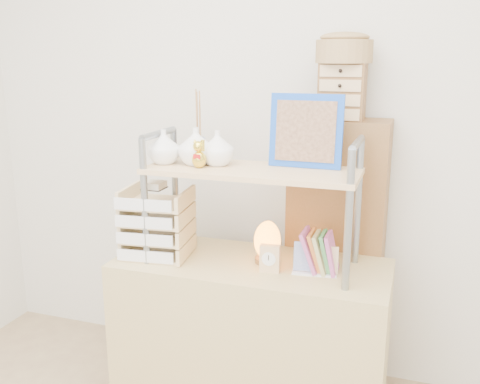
# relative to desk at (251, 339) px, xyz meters

# --- Properties ---
(room_shell) EXTENTS (3.42, 3.41, 2.61)m
(room_shell) POSITION_rel_desk_xyz_m (0.00, -0.81, 1.32)
(room_shell) COLOR silver
(room_shell) RESTS_ON ground
(desk) EXTENTS (1.20, 0.50, 0.75)m
(desk) POSITION_rel_desk_xyz_m (0.00, 0.00, 0.00)
(desk) COLOR tan
(desk) RESTS_ON ground
(cabinet) EXTENTS (0.45, 0.25, 1.35)m
(cabinet) POSITION_rel_desk_xyz_m (0.31, 0.37, 0.30)
(cabinet) COLOR brown
(cabinet) RESTS_ON ground
(hutch) EXTENTS (0.92, 0.34, 0.73)m
(hutch) POSITION_rel_desk_xyz_m (-0.08, 0.01, 0.81)
(hutch) COLOR gray
(hutch) RESTS_ON desk
(letter_tray) EXTENTS (0.31, 0.29, 0.34)m
(letter_tray) POSITION_rel_desk_xyz_m (-0.43, -0.05, 0.51)
(letter_tray) COLOR #D6AF80
(letter_tray) RESTS_ON desk
(salt_lamp) EXTENTS (0.12, 0.12, 0.19)m
(salt_lamp) POSITION_rel_desk_xyz_m (0.07, 0.02, 0.47)
(salt_lamp) COLOR brown
(salt_lamp) RESTS_ON desk
(desk_clock) EXTENTS (0.09, 0.04, 0.12)m
(desk_clock) POSITION_rel_desk_xyz_m (0.11, -0.08, 0.43)
(desk_clock) COLOR tan
(desk_clock) RESTS_ON desk
(postcard_stand) EXTENTS (0.19, 0.07, 0.13)m
(postcard_stand) POSITION_rel_desk_xyz_m (0.29, -0.04, 0.41)
(postcard_stand) COLOR white
(postcard_stand) RESTS_ON desk
(drawer_chest) EXTENTS (0.20, 0.16, 0.25)m
(drawer_chest) POSITION_rel_desk_xyz_m (0.31, 0.35, 1.10)
(drawer_chest) COLOR brown
(drawer_chest) RESTS_ON cabinet
(woven_basket) EXTENTS (0.25, 0.25, 0.10)m
(woven_basket) POSITION_rel_desk_xyz_m (0.31, 0.35, 1.28)
(woven_basket) COLOR #956B44
(woven_basket) RESTS_ON drawer_chest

